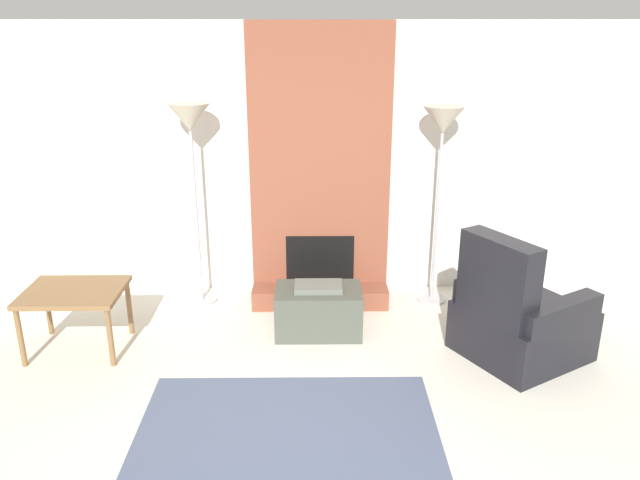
% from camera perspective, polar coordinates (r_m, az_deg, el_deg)
% --- Properties ---
extents(wall_back, '(7.95, 0.06, 2.60)m').
position_cam_1_polar(wall_back, '(6.07, -0.03, 7.15)').
color(wall_back, silver).
rests_on(wall_back, ground_plane).
extents(fireplace, '(1.29, 0.59, 2.60)m').
position_cam_1_polar(fireplace, '(5.88, -0.01, 6.04)').
color(fireplace, brown).
rests_on(fireplace, ground_plane).
extents(ottoman, '(0.75, 0.45, 0.46)m').
position_cam_1_polar(ottoman, '(5.46, -0.15, -6.42)').
color(ottoman, '#474C42').
rests_on(ottoman, ground_plane).
extents(armchair, '(1.18, 1.16, 1.07)m').
position_cam_1_polar(armchair, '(5.30, 17.49, -7.14)').
color(armchair, black).
rests_on(armchair, ground_plane).
extents(side_table, '(0.78, 0.62, 0.54)m').
position_cam_1_polar(side_table, '(5.47, -21.58, -4.88)').
color(side_table, brown).
rests_on(side_table, ground_plane).
extents(floor_lamp_left, '(0.38, 0.38, 1.91)m').
position_cam_1_polar(floor_lamp_left, '(5.74, -11.77, 9.93)').
color(floor_lamp_left, '#ADADB2').
rests_on(floor_lamp_left, ground_plane).
extents(floor_lamp_right, '(0.38, 0.38, 1.88)m').
position_cam_1_polar(floor_lamp_right, '(5.76, 11.13, 9.74)').
color(floor_lamp_right, '#ADADB2').
rests_on(floor_lamp_right, ground_plane).
extents(area_rug, '(2.02, 1.35, 0.01)m').
position_cam_1_polar(area_rug, '(4.35, -2.99, -17.25)').
color(area_rug, '#4C5670').
rests_on(area_rug, ground_plane).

